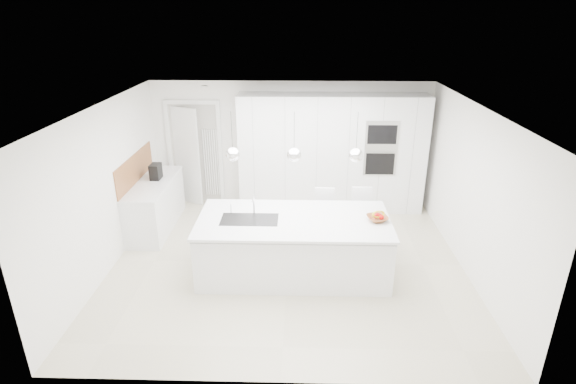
{
  "coord_description": "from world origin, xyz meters",
  "views": [
    {
      "loc": [
        0.18,
        -6.23,
        3.76
      ],
      "look_at": [
        0.0,
        0.3,
        1.1
      ],
      "focal_mm": 28.0,
      "sensor_mm": 36.0,
      "label": 1
    }
  ],
  "objects_px": {
    "bar_stool_left": "(324,220)",
    "espresso_machine": "(156,172)",
    "island_base": "(294,248)",
    "bar_stool_right": "(361,220)",
    "fruit_bowl": "(377,218)"
  },
  "relations": [
    {
      "from": "island_base",
      "to": "espresso_machine",
      "type": "xyz_separation_m",
      "value": [
        -2.53,
        1.67,
        0.61
      ]
    },
    {
      "from": "bar_stool_left",
      "to": "bar_stool_right",
      "type": "relative_size",
      "value": 0.98
    },
    {
      "from": "island_base",
      "to": "espresso_machine",
      "type": "height_order",
      "value": "espresso_machine"
    },
    {
      "from": "island_base",
      "to": "bar_stool_right",
      "type": "distance_m",
      "value": 1.39
    },
    {
      "from": "espresso_machine",
      "to": "fruit_bowl",
      "type": "bearing_deg",
      "value": -22.09
    },
    {
      "from": "bar_stool_left",
      "to": "espresso_machine",
      "type": "bearing_deg",
      "value": 166.7
    },
    {
      "from": "espresso_machine",
      "to": "bar_stool_right",
      "type": "relative_size",
      "value": 0.27
    },
    {
      "from": "espresso_machine",
      "to": "island_base",
      "type": "bearing_deg",
      "value": -31.69
    },
    {
      "from": "island_base",
      "to": "bar_stool_left",
      "type": "xyz_separation_m",
      "value": [
        0.5,
        0.83,
        0.08
      ]
    },
    {
      "from": "island_base",
      "to": "espresso_machine",
      "type": "bearing_deg",
      "value": 146.63
    },
    {
      "from": "island_base",
      "to": "bar_stool_right",
      "type": "relative_size",
      "value": 2.68
    },
    {
      "from": "island_base",
      "to": "bar_stool_left",
      "type": "relative_size",
      "value": 2.73
    },
    {
      "from": "bar_stool_left",
      "to": "bar_stool_right",
      "type": "height_order",
      "value": "bar_stool_right"
    },
    {
      "from": "espresso_machine",
      "to": "bar_stool_left",
      "type": "xyz_separation_m",
      "value": [
        3.03,
        -0.84,
        -0.53
      ]
    },
    {
      "from": "bar_stool_right",
      "to": "fruit_bowl",
      "type": "bearing_deg",
      "value": -82.52
    }
  ]
}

